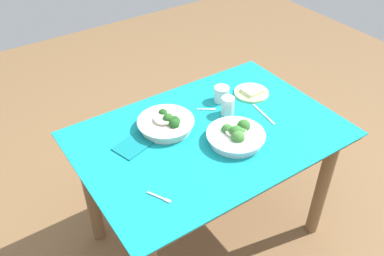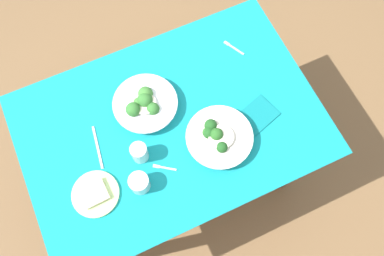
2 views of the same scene
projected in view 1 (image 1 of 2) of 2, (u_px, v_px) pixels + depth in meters
ground_plane at (206, 232)px, 2.44m from camera, size 6.00×6.00×0.00m
dining_table at (209, 153)px, 2.06m from camera, size 1.26×0.86×0.75m
broccoli_bowl_far at (167, 123)px, 1.99m from camera, size 0.28×0.28×0.09m
broccoli_bowl_near at (236, 136)px, 1.91m from camera, size 0.27×0.27×0.09m
bread_side_plate at (251, 92)px, 2.24m from camera, size 0.19×0.19×0.03m
water_glass_center at (222, 94)px, 2.17m from camera, size 0.08×0.08×0.08m
water_glass_side at (228, 106)px, 2.07m from camera, size 0.07×0.07×0.10m
fork_by_far_bowl at (160, 197)px, 1.65m from camera, size 0.06×0.10×0.00m
fork_by_near_bowl at (207, 109)px, 2.12m from camera, size 0.09×0.06×0.00m
table_knife_left at (264, 114)px, 2.09m from camera, size 0.04×0.19×0.00m
napkin_folded_upper at (134, 145)px, 1.90m from camera, size 0.21×0.17×0.01m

